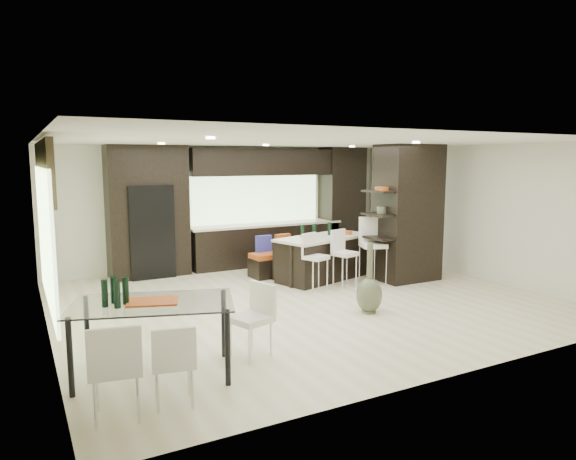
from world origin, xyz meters
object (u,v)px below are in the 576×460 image
kitchen_island (324,258)px  stool_mid (345,264)px  bench (280,264)px  chair_near (173,366)px  chair_end (251,324)px  dining_table (154,339)px  chair_far (116,373)px  stool_right (373,257)px  stool_left (316,268)px  floor_vase (370,278)px

kitchen_island → stool_mid: size_ratio=2.38×
bench → chair_near: bearing=-131.5°
chair_end → stool_mid: bearing=-69.2°
dining_table → chair_end: bearing=18.2°
chair_far → chair_end: (1.72, 0.81, -0.02)m
stool_right → chair_near: size_ratio=1.36×
chair_far → bench: bearing=58.6°
stool_left → chair_near: size_ratio=1.11×
chair_end → stool_left: bearing=-62.4°
floor_vase → chair_end: (-2.40, -0.79, -0.15)m
floor_vase → chair_far: floor_vase is taller
kitchen_island → chair_end: kitchen_island is taller
kitchen_island → stool_mid: bearing=-106.7°
kitchen_island → chair_end: bearing=-150.7°
chair_near → bench: bearing=63.8°
kitchen_island → dining_table: size_ratio=1.19×
bench → chair_end: (-2.37, -3.81, 0.16)m
stool_mid → stool_right: bearing=-19.5°
stool_right → chair_far: stool_right is taller
chair_near → chair_far: size_ratio=0.88×
stool_right → dining_table: bearing=-133.8°
bench → chair_far: size_ratio=1.49×
bench → chair_far: 6.17m
stool_mid → stool_right: size_ratio=0.84×
stool_right → chair_end: stool_right is taller
kitchen_island → chair_end: (-3.02, -3.12, -0.02)m
stool_left → chair_far: chair_far is taller
floor_vase → dining_table: floor_vase is taller
stool_left → dining_table: bearing=-166.1°
kitchen_island → stool_right: size_ratio=2.00×
chair_near → chair_end: bearing=45.0°
chair_near → stool_right: bearing=44.3°
stool_left → chair_near: bearing=-158.3°
stool_mid → stool_left: bearing=163.5°
kitchen_island → bench: (-0.64, 0.69, -0.18)m
stool_right → dining_table: size_ratio=0.60×
floor_vase → stool_mid: bearing=68.7°
bench → chair_end: size_ratio=1.57×
bench → chair_far: chair_far is taller
kitchen_island → floor_vase: floor_vase is taller
chair_far → stool_right: bearing=40.6°
stool_left → chair_far: (-4.10, -3.19, 0.01)m
floor_vase → chair_end: bearing=-161.8°
stool_mid → bench: stool_mid is taller
dining_table → floor_vase: bearing=30.6°
dining_table → chair_far: size_ratio=2.01×
chair_far → chair_end: chair_far is taller
stool_right → chair_far: (-5.38, -3.15, -0.09)m
dining_table → stool_right: bearing=44.0°
chair_end → stool_right: bearing=-74.8°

